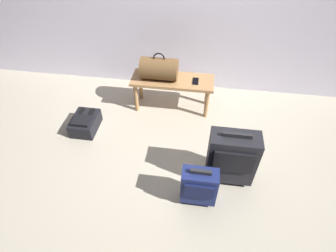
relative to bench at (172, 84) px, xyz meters
name	(u,v)px	position (x,y,z in m)	size (l,w,h in m)	color
ground_plane	(169,170)	(0.10, -1.03, -0.36)	(6.60, 6.60, 0.00)	#B2A893
bench	(172,84)	(0.00, 0.00, 0.00)	(1.00, 0.36, 0.43)	#A87A4C
duffel_bag_brown	(159,69)	(-0.16, 0.00, 0.20)	(0.44, 0.26, 0.34)	brown
cell_phone	(196,81)	(0.28, -0.01, 0.07)	(0.07, 0.14, 0.01)	black
suitcase_upright_charcoal	(232,157)	(0.70, -1.04, -0.04)	(0.45, 0.24, 0.64)	black
suitcase_small_navy	(199,186)	(0.42, -1.34, -0.12)	(0.32, 0.19, 0.46)	navy
backpack_dark	(85,123)	(-0.97, -0.56, -0.27)	(0.28, 0.38, 0.21)	black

